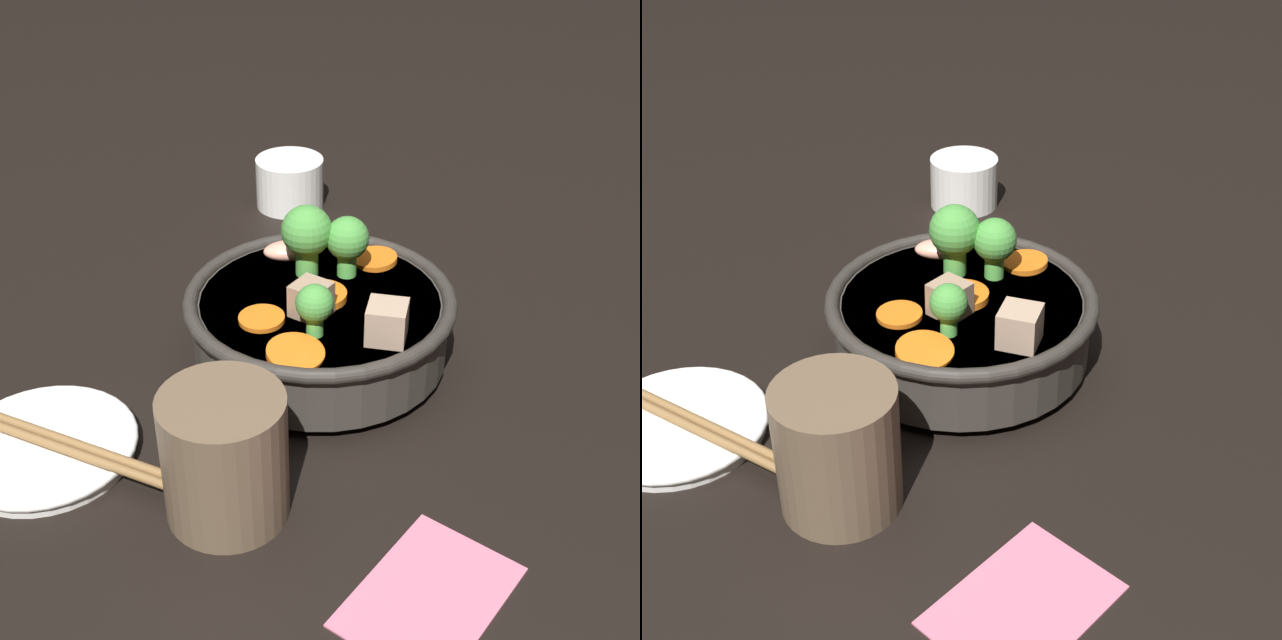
% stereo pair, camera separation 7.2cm
% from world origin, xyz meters
% --- Properties ---
extents(ground_plane, '(3.00, 3.00, 0.00)m').
position_xyz_m(ground_plane, '(0.00, 0.00, 0.00)').
color(ground_plane, black).
extents(stirfry_bowl, '(0.22, 0.22, 0.12)m').
position_xyz_m(stirfry_bowl, '(0.00, 0.00, 0.04)').
color(stirfry_bowl, '#38332D').
rests_on(stirfry_bowl, ground_plane).
extents(side_saucer, '(0.13, 0.13, 0.01)m').
position_xyz_m(side_saucer, '(-0.17, 0.16, 0.01)').
color(side_saucer, white).
rests_on(side_saucer, ground_plane).
extents(tea_cup, '(0.07, 0.07, 0.05)m').
position_xyz_m(tea_cup, '(0.27, 0.12, 0.03)').
color(tea_cup, white).
rests_on(tea_cup, ground_plane).
extents(dark_mug, '(0.11, 0.08, 0.09)m').
position_xyz_m(dark_mug, '(-0.18, 0.01, 0.05)').
color(dark_mug, brown).
rests_on(dark_mug, ground_plane).
extents(napkin, '(0.13, 0.11, 0.00)m').
position_xyz_m(napkin, '(-0.21, -0.13, 0.00)').
color(napkin, '#D16B84').
rests_on(napkin, ground_plane).
extents(chopsticks_pair, '(0.05, 0.23, 0.01)m').
position_xyz_m(chopsticks_pair, '(-0.17, 0.16, 0.02)').
color(chopsticks_pair, olive).
rests_on(chopsticks_pair, side_saucer).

